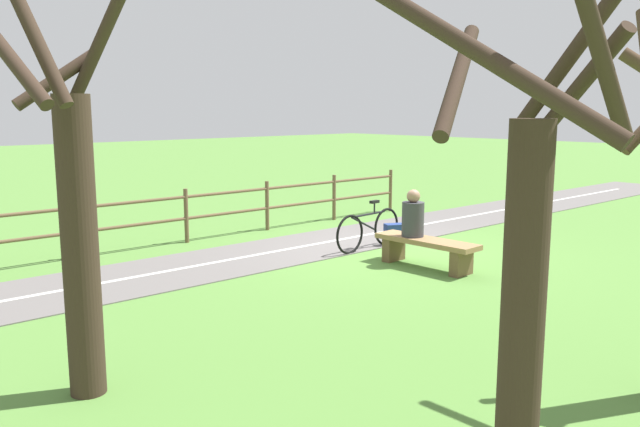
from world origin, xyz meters
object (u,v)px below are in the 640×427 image
(bench, at_px, (426,248))
(tree_far_left, at_px, (526,261))
(backpack, at_px, (394,235))
(bicycle, at_px, (369,229))
(person_seated, at_px, (413,216))
(tree_far_right, at_px, (73,212))

(bench, relative_size, tree_far_left, 0.52)
(backpack, bearing_deg, bicycle, 79.85)
(person_seated, relative_size, backpack, 1.85)
(person_seated, xyz_separation_m, tree_far_left, (-4.49, 4.49, 0.79))
(tree_far_right, xyz_separation_m, tree_far_left, (-3.43, -1.43, -0.06))
(backpack, height_order, tree_far_right, tree_far_right)
(bench, height_order, tree_far_right, tree_far_right)
(bicycle, height_order, tree_far_right, tree_far_right)
(tree_far_left, bearing_deg, person_seated, -45.03)
(bench, height_order, tree_far_left, tree_far_left)
(person_seated, xyz_separation_m, bicycle, (1.26, -0.31, -0.43))
(tree_far_right, bearing_deg, tree_far_left, -157.36)
(tree_far_right, bearing_deg, person_seated, -79.83)
(bench, distance_m, person_seated, 0.55)
(person_seated, height_order, bicycle, person_seated)
(tree_far_right, bearing_deg, bicycle, -69.58)
(tree_far_left, bearing_deg, bicycle, -39.91)
(bench, bearing_deg, tree_far_right, 96.64)
(bicycle, height_order, tree_far_left, tree_far_left)
(bicycle, bearing_deg, backpack, 166.03)
(bench, xyz_separation_m, tree_far_right, (-0.78, 5.93, 1.32))
(person_seated, height_order, tree_far_right, tree_far_right)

